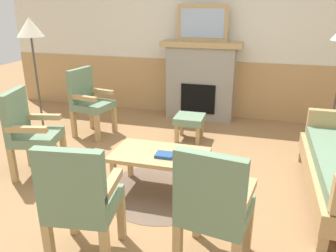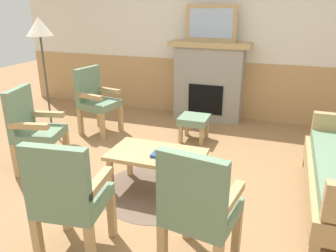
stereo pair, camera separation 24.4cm
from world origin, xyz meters
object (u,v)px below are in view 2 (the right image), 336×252
(framed_picture, at_px, (211,23))
(floor_lamp_by_chairs, at_px, (40,34))
(fireplace, at_px, (209,81))
(armchair_front_center, at_px, (68,195))
(book_on_table, at_px, (161,155))
(armchair_by_window_left, at_px, (95,98))
(coffee_table, at_px, (157,158))
(armchair_near_fireplace, at_px, (33,126))
(footstool, at_px, (194,121))
(armchair_front_left, at_px, (198,206))

(framed_picture, bearing_deg, floor_lamp_by_chairs, -145.08)
(fireplace, height_order, armchair_front_center, fireplace)
(book_on_table, bearing_deg, armchair_front_center, -107.62)
(framed_picture, xyz_separation_m, armchair_by_window_left, (-1.43, -1.20, -1.02))
(coffee_table, distance_m, armchair_front_center, 1.14)
(fireplace, relative_size, armchair_by_window_left, 1.33)
(armchair_near_fireplace, height_order, armchair_by_window_left, same)
(framed_picture, height_order, armchair_by_window_left, framed_picture)
(coffee_table, bearing_deg, footstool, 90.40)
(framed_picture, bearing_deg, armchair_front_left, -77.99)
(footstool, relative_size, floor_lamp_by_chairs, 0.24)
(armchair_by_window_left, bearing_deg, floor_lamp_by_chairs, -158.75)
(floor_lamp_by_chairs, bearing_deg, coffee_table, -26.06)
(framed_picture, bearing_deg, coffee_table, -88.76)
(armchair_near_fireplace, distance_m, armchair_front_left, 2.37)
(book_on_table, height_order, armchair_front_center, armchair_front_center)
(fireplace, relative_size, floor_lamp_by_chairs, 0.77)
(armchair_near_fireplace, bearing_deg, book_on_table, -2.11)
(fireplace, xyz_separation_m, armchair_front_left, (0.72, -3.41, -0.11))
(fireplace, height_order, framed_picture, framed_picture)
(fireplace, xyz_separation_m, floor_lamp_by_chairs, (-2.07, -1.45, 0.80))
(book_on_table, height_order, footstool, book_on_table)
(framed_picture, bearing_deg, book_on_table, -87.31)
(armchair_by_window_left, distance_m, floor_lamp_by_chairs, 1.14)
(footstool, distance_m, armchair_by_window_left, 1.50)
(fireplace, bearing_deg, book_on_table, -87.31)
(framed_picture, xyz_separation_m, floor_lamp_by_chairs, (-2.07, -1.45, -0.11))
(armchair_by_window_left, height_order, armchair_front_center, same)
(armchair_front_center, bearing_deg, fireplace, 86.66)
(footstool, xyz_separation_m, armchair_near_fireplace, (-1.51, -1.47, 0.25))
(fireplace, bearing_deg, coffee_table, -88.76)
(coffee_table, xyz_separation_m, floor_lamp_by_chairs, (-2.13, 1.04, 1.06))
(coffee_table, xyz_separation_m, book_on_table, (0.07, -0.07, 0.07))
(armchair_by_window_left, relative_size, floor_lamp_by_chairs, 0.58)
(book_on_table, relative_size, armchair_front_left, 0.18)
(coffee_table, distance_m, floor_lamp_by_chairs, 2.60)
(fireplace, xyz_separation_m, footstool, (0.04, -1.02, -0.37))
(coffee_table, bearing_deg, fireplace, 91.24)
(book_on_table, height_order, floor_lamp_by_chairs, floor_lamp_by_chairs)
(floor_lamp_by_chairs, bearing_deg, armchair_near_fireplace, -59.78)
(fireplace, distance_m, armchair_near_fireplace, 2.89)
(armchair_near_fireplace, distance_m, armchair_front_center, 1.66)
(armchair_near_fireplace, bearing_deg, fireplace, 59.62)
(coffee_table, relative_size, armchair_front_center, 0.98)
(fireplace, distance_m, armchair_by_window_left, 1.87)
(armchair_front_left, bearing_deg, armchair_by_window_left, 134.24)
(book_on_table, relative_size, floor_lamp_by_chairs, 0.10)
(framed_picture, relative_size, coffee_table, 0.83)
(coffee_table, distance_m, armchair_by_window_left, 1.97)
(armchair_front_left, height_order, floor_lamp_by_chairs, floor_lamp_by_chairs)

